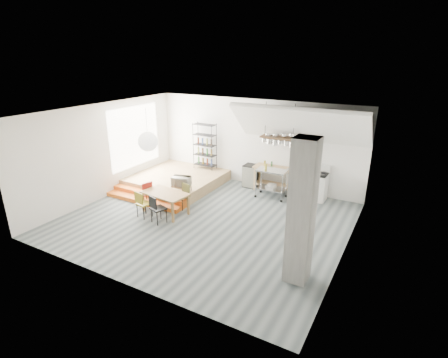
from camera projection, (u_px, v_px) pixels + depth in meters
The scene contains 26 objects.
floor at pixel (206, 219), 10.50m from camera, with size 8.00×8.00×0.00m, color #4C5558.
wall_back at pixel (255, 143), 12.84m from camera, with size 8.00×0.04×3.20m, color silver.
wall_left at pixel (104, 151), 11.78m from camera, with size 0.04×7.00×3.20m, color silver.
wall_right at pixel (350, 195), 8.13m from camera, with size 0.04×7.00×3.20m, color silver.
ceiling at pixel (204, 113), 9.41m from camera, with size 8.00×7.00×0.02m, color white.
slope_ceiling at pixel (300, 125), 11.20m from camera, with size 4.40×1.80×0.15m, color white.
window_pane at pixel (135, 137), 12.94m from camera, with size 0.02×2.50×2.20m, color white.
platform at pixel (177, 180), 13.22m from camera, with size 3.00×3.00×0.40m, color #9F7B4F.
step_lower at pixel (143, 201), 11.66m from camera, with size 3.00×0.35×0.13m, color orange.
step_upper at pixel (150, 195), 11.92m from camera, with size 3.00×0.35×0.27m, color orange.
concrete_column at pixel (301, 213), 7.22m from camera, with size 0.50×0.50×3.20m, color slate.
kitchen_counter at pixel (279, 176), 12.38m from camera, with size 1.80×0.60×0.91m.
stove at pixel (318, 186), 11.79m from camera, with size 0.60×0.60×1.18m.
pot_rack at pixel (279, 140), 11.72m from camera, with size 1.20×0.50×1.43m.
wire_shelving at pixel (205, 146), 13.59m from camera, with size 0.88×0.38×1.80m.
microwave_shelf at pixel (181, 187), 11.57m from camera, with size 0.60×0.40×0.16m.
paper_lantern at pixel (148, 142), 10.54m from camera, with size 0.60×0.60×0.60m, color white.
dining_table at pixel (165, 195), 10.74m from camera, with size 1.52×0.99×0.68m.
chair_mustard at pixel (142, 202), 10.46m from camera, with size 0.45×0.45×0.85m.
chair_black at pixel (156, 207), 10.11m from camera, with size 0.50×0.50×0.86m.
chair_olive at pixel (184, 194), 11.17m from camera, with size 0.43×0.43×0.80m.
chair_red at pixel (146, 192), 11.25m from camera, with size 0.48×0.48×0.85m.
rolling_cart at pixel (271, 180), 11.90m from camera, with size 1.04×0.61×1.00m.
mini_fridge at pixel (251, 176), 12.99m from camera, with size 0.49×0.49×0.84m, color black.
microwave at pixel (181, 181), 11.51m from camera, with size 0.59×0.40×0.33m, color beige.
bowl at pixel (290, 169), 12.04m from camera, with size 0.19×0.19×0.05m, color silver.
Camera 1 is at (5.08, -8.01, 4.71)m, focal length 28.00 mm.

